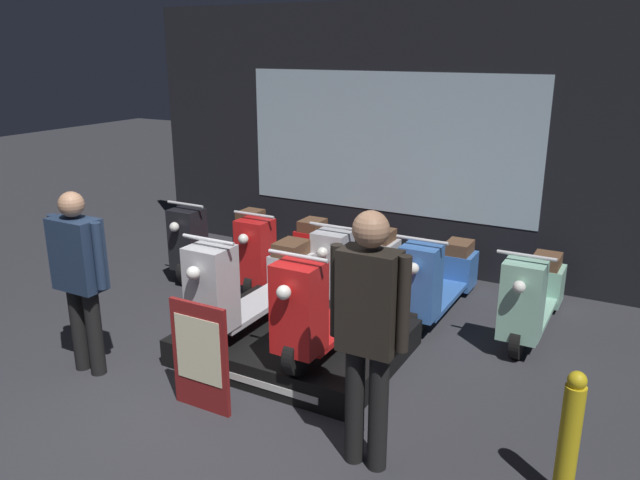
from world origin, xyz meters
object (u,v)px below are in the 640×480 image
Objects in this scene: scooter_display_right at (334,301)px; scooter_backrow_1 at (284,251)px; person_left_browsing at (79,270)px; price_sign_board at (200,357)px; scooter_display_left at (253,284)px; scooter_backrow_4 at (533,295)px; scooter_backrow_2 at (357,264)px; person_right_browsing at (368,325)px; scooter_backrow_0 at (220,239)px; scooter_backrow_3 at (439,279)px; street_bollard at (569,439)px.

scooter_backrow_1 is at bearing 133.43° from scooter_display_right.
person_left_browsing reaches higher than price_sign_board.
scooter_backrow_4 is (2.19, 1.56, -0.24)m from scooter_display_left.
scooter_backrow_2 is 2.62m from price_sign_board.
scooter_display_left is 1.97× the size of price_sign_board.
scooter_backrow_4 is (1.89, 0.00, 0.00)m from scooter_backrow_2.
person_right_browsing reaches higher than scooter_display_left.
scooter_display_right reaches higher than price_sign_board.
scooter_display_right is 1.10× the size of person_left_browsing.
scooter_backrow_2 is 2.97m from person_left_browsing.
scooter_display_left is 1.00× the size of scooter_backrow_0.
scooter_backrow_2 is at bearing 0.00° from scooter_backrow_0.
scooter_backrow_3 reaches higher than street_bollard.
scooter_backrow_2 is 1.10× the size of person_left_browsing.
scooter_display_right is 2.17m from street_bollard.
scooter_backrow_2 is 1.89m from scooter_backrow_4.
scooter_display_right is at bearing 126.71° from person_right_browsing.
scooter_backrow_2 is 3.00m from person_right_browsing.
scooter_backrow_0 is at bearing 147.19° from scooter_display_right.
scooter_backrow_4 is at bearing 0.00° from scooter_backrow_2.
scooter_backrow_2 is at bearing 116.79° from person_right_browsing.
scooter_display_left is at bearing -128.53° from scooter_backrow_3.
price_sign_board is (-0.59, -1.06, -0.18)m from scooter_display_right.
person_left_browsing reaches higher than scooter_backrow_2.
person_left_browsing is 3.86m from street_bollard.
scooter_display_left and scooter_display_right have the same top height.
scooter_backrow_1 is 0.99× the size of person_right_browsing.
person_right_browsing is (0.79, -1.06, 0.40)m from scooter_display_right.
scooter_display_right is 1.95× the size of street_bollard.
scooter_backrow_1 is (-1.48, 1.56, -0.24)m from scooter_display_right.
scooter_display_left is 1.00× the size of scooter_display_right.
scooter_backrow_0 is at bearing 180.00° from scooter_backrow_2.
person_left_browsing is (-1.82, -1.06, 0.30)m from scooter_display_right.
scooter_display_left is 1.48m from person_left_browsing.
scooter_display_left is 1.61m from scooter_backrow_2.
scooter_backrow_0 is at bearing 103.01° from person_left_browsing.
scooter_backrow_2 is at bearing 0.00° from scooter_backrow_1.
scooter_display_left is 1.00× the size of scooter_backrow_3.
scooter_backrow_2 and scooter_backrow_4 have the same top height.
scooter_backrow_0 is at bearing 180.00° from scooter_backrow_4.
scooter_display_right is 1.00× the size of scooter_backrow_4.
scooter_backrow_1 is 1.10× the size of person_left_browsing.
scooter_backrow_1 is 3.52m from person_right_browsing.
scooter_display_left is 1.95× the size of street_bollard.
scooter_display_left reaches higher than scooter_backrow_0.
scooter_backrow_4 is at bearing 0.00° from scooter_backrow_1.
scooter_backrow_0 is 1.00× the size of scooter_backrow_4.
scooter_backrow_0 is at bearing 124.97° from price_sign_board.
scooter_backrow_3 is 0.95m from scooter_backrow_4.
scooter_backrow_4 is 0.99× the size of person_right_browsing.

